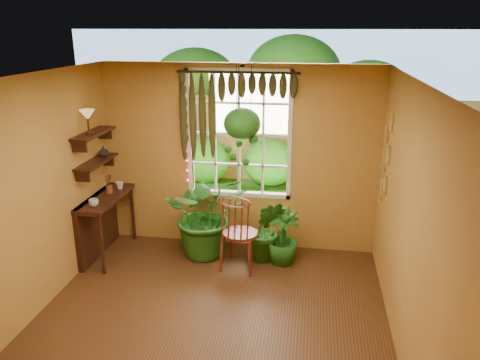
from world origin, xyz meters
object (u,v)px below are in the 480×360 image
object	(u,v)px
counter_ledge	(100,219)
windsor_chair	(239,243)
potted_plant_mid	(267,231)
hanging_basket	(242,126)
potted_plant_left	(207,214)

from	to	relation	value
counter_ledge	windsor_chair	distance (m)	2.05
counter_ledge	potted_plant_mid	world-z (taller)	potted_plant_mid
windsor_chair	potted_plant_mid	world-z (taller)	windsor_chair
potted_plant_mid	windsor_chair	bearing A→B (deg)	-142.22
counter_ledge	potted_plant_mid	distance (m)	2.40
counter_ledge	potted_plant_mid	bearing A→B (deg)	3.89
potted_plant_mid	hanging_basket	bearing A→B (deg)	144.86
windsor_chair	hanging_basket	bearing A→B (deg)	104.69
counter_ledge	hanging_basket	size ratio (longest dim) A/B	0.88
counter_ledge	windsor_chair	world-z (taller)	windsor_chair
potted_plant_left	potted_plant_mid	xyz separation A→B (m)	(0.87, -0.06, -0.17)
windsor_chair	potted_plant_mid	xyz separation A→B (m)	(0.35, 0.27, 0.09)
potted_plant_mid	hanging_basket	distance (m)	1.49
potted_plant_left	potted_plant_mid	size ratio (longest dim) A/B	1.37
counter_ledge	windsor_chair	xyz separation A→B (m)	(2.04, -0.11, -0.18)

